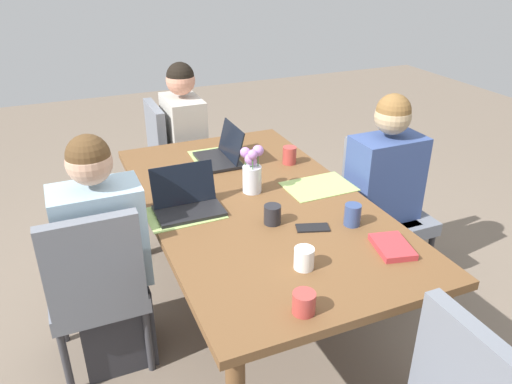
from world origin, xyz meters
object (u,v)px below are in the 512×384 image
Objects in this scene: book_red_cover at (392,247)px; person_near_left_mid at (106,267)px; person_far_left_far at (382,205)px; coffee_mug_centre_right at (289,155)px; flower_vase at (252,171)px; coffee_mug_near_right at (272,215)px; chair_near_left_mid at (96,284)px; chair_far_left_far at (382,202)px; chair_head_left_left_near at (174,156)px; dining_table at (256,213)px; laptop_head_left_left_near at (222,154)px; coffee_mug_near_left at (353,215)px; coffee_mug_centre_left at (304,303)px; person_head_left_left_near at (186,154)px; phone_black at (313,228)px; coffee_mug_far_left at (304,258)px; laptop_near_left_mid at (187,202)px.

person_near_left_mid is at bearing -107.83° from book_red_cover.
person_far_left_far reaches higher than coffee_mug_centre_right.
flower_vase reaches higher than coffee_mug_near_right.
chair_near_left_mid is 1.72m from chair_far_left_far.
chair_head_left_left_near is 1.00× the size of chair_far_left_far.
laptop_head_left_left_near is (-0.55, 0.02, 0.12)m from dining_table.
laptop_head_left_left_near is 0.79m from coffee_mug_near_right.
coffee_mug_near_left is (1.71, 0.42, 0.29)m from chair_head_left_left_near.
laptop_head_left_left_near is at bearing 172.09° from coffee_mug_centre_left.
person_near_left_mid is at bearing -31.11° from person_head_left_left_near.
coffee_mug_centre_left is 0.56× the size of phone_black.
coffee_mug_near_left is 0.76m from coffee_mug_centre_right.
person_near_left_mid reaches higher than coffee_mug_near_right.
person_head_left_left_near is 1.46m from chair_far_left_far.
coffee_mug_centre_right is 1.06m from coffee_mug_far_left.
laptop_near_left_mid reaches higher than chair_near_left_mid.
chair_far_left_far is at bearing 111.21° from coffee_mug_near_right.
coffee_mug_far_left reaches higher than book_red_cover.
book_red_cover is at bearing -0.66° from coffee_mug_centre_right.
coffee_mug_centre_right is at bearing -125.76° from person_far_left_far.
person_near_left_mid is 1.33m from book_red_cover.
coffee_mug_centre_right is 0.76m from phone_black.
person_far_left_far is (1.28, 0.92, 0.03)m from chair_head_left_left_near.
book_red_cover is (-0.21, 0.54, -0.03)m from coffee_mug_centre_left.
person_head_left_left_near is at bearing -178.86° from dining_table.
flower_vase is at bearing 2.39° from person_head_left_left_near.
chair_head_left_left_near is at bearing -171.40° from laptop_head_left_left_near.
coffee_mug_centre_left is at bearing -28.07° from coffee_mug_far_left.
chair_head_left_left_near is at bearing -140.72° from chair_far_left_far.
coffee_mug_centre_right is 1.15× the size of coffee_mug_far_left.
coffee_mug_near_left is at bearing 38.75° from dining_table.
person_near_left_mid reaches higher than coffee_mug_far_left.
person_far_left_far is (-0.09, 1.65, 0.03)m from chair_near_left_mid.
laptop_head_left_left_near reaches higher than chair_head_left_left_near.
person_near_left_mid reaches higher than chair_near_left_mid.
coffee_mug_far_left reaches higher than phone_black.
phone_black is at bearing 7.87° from chair_head_left_left_near.
person_near_left_mid is 1.19m from coffee_mug_near_left.
chair_near_left_mid is 2.81× the size of laptop_near_left_mid.
dining_table is at bearing -1.61° from laptop_head_left_left_near.
phone_black is (-0.26, 0.18, -0.04)m from coffee_mug_far_left.
coffee_mug_centre_left is 0.93× the size of coffee_mug_far_left.
laptop_head_left_left_near is 3.11× the size of coffee_mug_near_left.
coffee_mug_near_right is (0.35, -0.90, 0.29)m from chair_far_left_far.
person_head_left_left_near is 3.73× the size of laptop_near_left_mid.
chair_near_left_mid is 2.81× the size of laptop_head_left_left_near.
flower_vase is at bearing 100.29° from chair_near_left_mid.
chair_far_left_far is 4.50× the size of book_red_cover.
person_far_left_far is (-0.04, 0.82, -0.14)m from dining_table.
book_red_cover is (1.95, 0.46, 0.26)m from chair_head_left_left_near.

